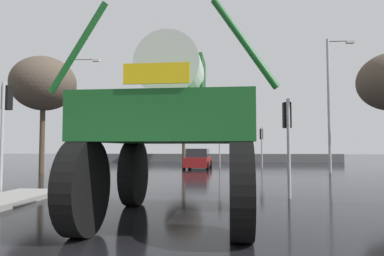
{
  "coord_description": "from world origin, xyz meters",
  "views": [
    {
      "loc": [
        1.6,
        -3.09,
        1.63
      ],
      "look_at": [
        0.7,
        8.57,
        2.29
      ],
      "focal_mm": 32.05,
      "sensor_mm": 36.0,
      "label": 1
    }
  ],
  "objects_px": {
    "traffic_signal_near_left": "(6,113)",
    "bare_tree_far_center": "(184,106)",
    "oversize_sprayer": "(175,127)",
    "streetlight_far_right": "(331,98)",
    "traffic_signal_near_right": "(287,126)",
    "streetlight_far_left": "(71,106)",
    "sedan_ahead": "(198,159)",
    "traffic_signal_far_left": "(261,138)",
    "traffic_signal_far_right": "(220,133)",
    "bare_tree_left": "(43,84)"
  },
  "relations": [
    {
      "from": "bare_tree_left",
      "to": "traffic_signal_far_left",
      "type": "bearing_deg",
      "value": 24.89
    },
    {
      "from": "sedan_ahead",
      "to": "streetlight_far_left",
      "type": "distance_m",
      "value": 10.0
    },
    {
      "from": "traffic_signal_near_left",
      "to": "bare_tree_far_center",
      "type": "xyz_separation_m",
      "value": [
        3.9,
        23.16,
        2.96
      ]
    },
    {
      "from": "traffic_signal_near_right",
      "to": "bare_tree_far_center",
      "type": "bearing_deg",
      "value": 103.99
    },
    {
      "from": "traffic_signal_far_right",
      "to": "traffic_signal_near_left",
      "type": "bearing_deg",
      "value": -114.62
    },
    {
      "from": "traffic_signal_far_left",
      "to": "streetlight_far_right",
      "type": "relative_size",
      "value": 0.37
    },
    {
      "from": "traffic_signal_far_right",
      "to": "streetlight_far_right",
      "type": "distance_m",
      "value": 9.03
    },
    {
      "from": "traffic_signal_far_right",
      "to": "bare_tree_left",
      "type": "height_order",
      "value": "bare_tree_left"
    },
    {
      "from": "oversize_sprayer",
      "to": "traffic_signal_far_left",
      "type": "xyz_separation_m",
      "value": [
        4.44,
        19.99,
        0.25
      ]
    },
    {
      "from": "traffic_signal_far_left",
      "to": "streetlight_far_left",
      "type": "distance_m",
      "value": 14.7
    },
    {
      "from": "traffic_signal_far_left",
      "to": "bare_tree_far_center",
      "type": "distance_m",
      "value": 10.3
    },
    {
      "from": "traffic_signal_near_left",
      "to": "traffic_signal_near_right",
      "type": "distance_m",
      "value": 9.68
    },
    {
      "from": "traffic_signal_far_left",
      "to": "streetlight_far_right",
      "type": "height_order",
      "value": "streetlight_far_right"
    },
    {
      "from": "traffic_signal_far_right",
      "to": "bare_tree_far_center",
      "type": "relative_size",
      "value": 0.51
    },
    {
      "from": "streetlight_far_left",
      "to": "sedan_ahead",
      "type": "bearing_deg",
      "value": 17.56
    },
    {
      "from": "oversize_sprayer",
      "to": "traffic_signal_near_left",
      "type": "xyz_separation_m",
      "value": [
        -6.42,
        3.59,
        0.75
      ]
    },
    {
      "from": "sedan_ahead",
      "to": "traffic_signal_near_left",
      "type": "xyz_separation_m",
      "value": [
        -5.86,
        -14.67,
        2.12
      ]
    },
    {
      "from": "oversize_sprayer",
      "to": "streetlight_far_right",
      "type": "distance_m",
      "value": 17.26
    },
    {
      "from": "streetlight_far_right",
      "to": "traffic_signal_near_left",
      "type": "bearing_deg",
      "value": -142.41
    },
    {
      "from": "traffic_signal_far_right",
      "to": "oversize_sprayer",
      "type": "bearing_deg",
      "value": -93.12
    },
    {
      "from": "sedan_ahead",
      "to": "streetlight_far_left",
      "type": "xyz_separation_m",
      "value": [
        -8.82,
        -2.79,
        3.79
      ]
    },
    {
      "from": "sedan_ahead",
      "to": "streetlight_far_right",
      "type": "bearing_deg",
      "value": -107.3
    },
    {
      "from": "traffic_signal_far_left",
      "to": "traffic_signal_far_right",
      "type": "distance_m",
      "value": 3.38
    },
    {
      "from": "traffic_signal_far_right",
      "to": "bare_tree_far_center",
      "type": "height_order",
      "value": "bare_tree_far_center"
    },
    {
      "from": "sedan_ahead",
      "to": "traffic_signal_near_right",
      "type": "relative_size",
      "value": 1.31
    },
    {
      "from": "traffic_signal_near_left",
      "to": "streetlight_far_left",
      "type": "bearing_deg",
      "value": 104.0
    },
    {
      "from": "bare_tree_left",
      "to": "oversize_sprayer",
      "type": "bearing_deg",
      "value": -52.29
    },
    {
      "from": "sedan_ahead",
      "to": "traffic_signal_far_left",
      "type": "xyz_separation_m",
      "value": [
        5.0,
        1.73,
        1.62
      ]
    },
    {
      "from": "traffic_signal_near_left",
      "to": "traffic_signal_far_left",
      "type": "xyz_separation_m",
      "value": [
        10.86,
        16.4,
        -0.51
      ]
    },
    {
      "from": "traffic_signal_near_left",
      "to": "traffic_signal_far_right",
      "type": "distance_m",
      "value": 18.03
    },
    {
      "from": "traffic_signal_far_left",
      "to": "traffic_signal_near_left",
      "type": "bearing_deg",
      "value": -123.51
    },
    {
      "from": "oversize_sprayer",
      "to": "traffic_signal_far_left",
      "type": "height_order",
      "value": "oversize_sprayer"
    },
    {
      "from": "traffic_signal_near_right",
      "to": "bare_tree_left",
      "type": "height_order",
      "value": "bare_tree_left"
    },
    {
      "from": "traffic_signal_near_right",
      "to": "traffic_signal_far_right",
      "type": "relative_size",
      "value": 0.84
    },
    {
      "from": "oversize_sprayer",
      "to": "streetlight_far_left",
      "type": "distance_m",
      "value": 18.25
    },
    {
      "from": "traffic_signal_near_right",
      "to": "streetlight_far_right",
      "type": "relative_size",
      "value": 0.37
    },
    {
      "from": "bare_tree_left",
      "to": "bare_tree_far_center",
      "type": "height_order",
      "value": "bare_tree_far_center"
    },
    {
      "from": "bare_tree_far_center",
      "to": "traffic_signal_near_left",
      "type": "bearing_deg",
      "value": -99.56
    },
    {
      "from": "traffic_signal_near_right",
      "to": "streetlight_far_left",
      "type": "relative_size",
      "value": 0.4
    },
    {
      "from": "traffic_signal_near_left",
      "to": "traffic_signal_near_right",
      "type": "xyz_separation_m",
      "value": [
        9.67,
        0.01,
        -0.51
      ]
    },
    {
      "from": "streetlight_far_right",
      "to": "bare_tree_far_center",
      "type": "relative_size",
      "value": 1.17
    },
    {
      "from": "sedan_ahead",
      "to": "traffic_signal_near_right",
      "type": "xyz_separation_m",
      "value": [
        3.81,
        -14.66,
        1.61
      ]
    },
    {
      "from": "traffic_signal_far_left",
      "to": "traffic_signal_near_right",
      "type": "bearing_deg",
      "value": -94.15
    },
    {
      "from": "traffic_signal_near_left",
      "to": "traffic_signal_far_left",
      "type": "height_order",
      "value": "traffic_signal_near_left"
    },
    {
      "from": "oversize_sprayer",
      "to": "traffic_signal_near_right",
      "type": "xyz_separation_m",
      "value": [
        3.25,
        3.6,
        0.24
      ]
    },
    {
      "from": "oversize_sprayer",
      "to": "bare_tree_left",
      "type": "distance_m",
      "value": 17.06
    },
    {
      "from": "oversize_sprayer",
      "to": "traffic_signal_far_right",
      "type": "distance_m",
      "value": 20.02
    },
    {
      "from": "traffic_signal_far_left",
      "to": "bare_tree_left",
      "type": "height_order",
      "value": "bare_tree_left"
    },
    {
      "from": "traffic_signal_near_left",
      "to": "bare_tree_left",
      "type": "bearing_deg",
      "value": 111.48
    },
    {
      "from": "streetlight_far_left",
      "to": "streetlight_far_right",
      "type": "relative_size",
      "value": 0.92
    }
  ]
}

